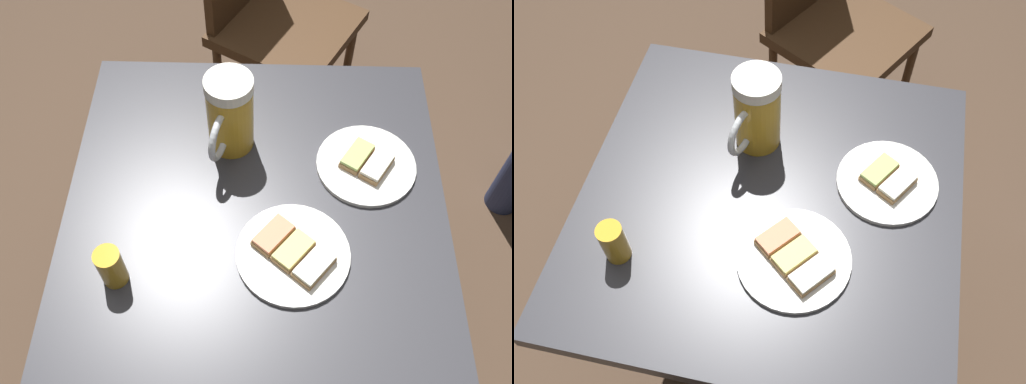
# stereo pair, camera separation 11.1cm
# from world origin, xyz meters

# --- Properties ---
(ground_plane) EXTENTS (6.00, 6.00, 0.00)m
(ground_plane) POSITION_xyz_m (0.00, 0.00, 0.00)
(ground_plane) COLOR #4C3828
(cafe_table) EXTENTS (0.76, 0.75, 0.72)m
(cafe_table) POSITION_xyz_m (0.00, 0.00, 0.57)
(cafe_table) COLOR black
(cafe_table) RESTS_ON ground_plane
(plate_near) EXTENTS (0.21, 0.21, 0.03)m
(plate_near) POSITION_xyz_m (-0.07, 0.13, 0.73)
(plate_near) COLOR white
(plate_near) RESTS_ON cafe_table
(plate_far) EXTENTS (0.21, 0.21, 0.03)m
(plate_far) POSITION_xyz_m (-0.23, -0.08, 0.73)
(plate_far) COLOR white
(plate_far) RESTS_ON cafe_table
(beer_mug) EXTENTS (0.10, 0.16, 0.18)m
(beer_mug) POSITION_xyz_m (0.06, -0.14, 0.81)
(beer_mug) COLOR gold
(beer_mug) RESTS_ON cafe_table
(beer_glass_small) EXTENTS (0.05, 0.05, 0.09)m
(beer_glass_small) POSITION_xyz_m (0.25, 0.18, 0.77)
(beer_glass_small) COLOR gold
(beer_glass_small) RESTS_ON cafe_table
(cafe_chair) EXTENTS (0.52, 0.52, 0.95)m
(cafe_chair) POSITION_xyz_m (-0.01, -0.82, 0.55)
(cafe_chair) COLOR #472D19
(cafe_chair) RESTS_ON ground_plane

